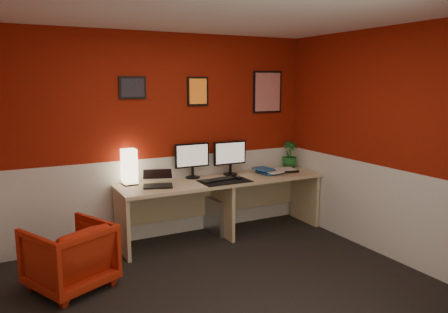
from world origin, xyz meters
TOP-DOWN VIEW (x-y plane):
  - ground at (0.00, 0.00)m, footprint 4.00×3.50m
  - ceiling at (0.00, 0.00)m, footprint 4.00×3.50m
  - wall_back at (0.00, 1.75)m, footprint 4.00×0.01m
  - wall_front at (0.00, -1.75)m, footprint 4.00×0.01m
  - wall_right at (2.00, 0.00)m, footprint 0.01×3.50m
  - wainscot_back at (0.00, 1.75)m, footprint 4.00×0.01m
  - wainscot_right at (2.00, 0.00)m, footprint 0.01×3.50m
  - desk at (0.68, 1.41)m, footprint 2.60×0.65m
  - shoji_lamp at (-0.42, 1.64)m, footprint 0.16×0.16m
  - laptop at (-0.16, 1.38)m, footprint 0.38×0.32m
  - monitor_left at (0.38, 1.63)m, footprint 0.45×0.06m
  - monitor_right at (0.89, 1.58)m, footprint 0.45×0.06m
  - desk_mat at (0.65, 1.28)m, footprint 0.60×0.38m
  - keyboard at (0.57, 1.34)m, footprint 0.44×0.20m
  - mouse at (0.85, 1.31)m, footprint 0.06×0.10m
  - book_bottom at (1.25, 1.42)m, footprint 0.23×0.31m
  - book_middle at (1.28, 1.37)m, footprint 0.21×0.29m
  - book_top at (1.20, 1.42)m, footprint 0.22×0.28m
  - zen_tray at (1.60, 1.43)m, footprint 0.38×0.30m
  - potted_plant at (1.83, 1.60)m, footprint 0.24×0.24m
  - pc_tower at (0.69, 1.55)m, footprint 0.24×0.47m
  - armchair at (-1.23, 0.80)m, footprint 0.90×0.91m
  - art_left at (-0.32, 1.74)m, footprint 0.32×0.02m
  - art_center at (0.51, 1.74)m, footprint 0.28×0.02m
  - art_right at (1.53, 1.74)m, footprint 0.44×0.02m

SIDE VIEW (x-z plane):
  - ground at x=0.00m, z-range -0.01..0.01m
  - pc_tower at x=0.69m, z-range 0.00..0.45m
  - armchair at x=-1.23m, z-range 0.00..0.63m
  - desk at x=0.68m, z-range 0.00..0.73m
  - wainscot_back at x=0.00m, z-range 0.00..1.00m
  - wainscot_right at x=2.00m, z-range 0.00..1.00m
  - desk_mat at x=0.65m, z-range 0.73..0.74m
  - book_bottom at x=1.25m, z-range 0.73..0.76m
  - keyboard at x=0.57m, z-range 0.74..0.75m
  - zen_tray at x=1.60m, z-range 0.73..0.76m
  - mouse at x=0.85m, z-range 0.74..0.77m
  - book_middle at x=1.28m, z-range 0.76..0.78m
  - book_top at x=1.20m, z-range 0.78..0.80m
  - laptop at x=-0.16m, z-range 0.73..0.95m
  - potted_plant at x=1.83m, z-range 0.73..1.11m
  - shoji_lamp at x=-0.42m, z-range 0.73..1.13m
  - monitor_left at x=0.38m, z-range 0.73..1.31m
  - monitor_right at x=0.89m, z-range 0.73..1.31m
  - wall_back at x=0.00m, z-range 0.00..2.50m
  - wall_front at x=0.00m, z-range 0.00..2.50m
  - wall_right at x=2.00m, z-range 0.00..2.50m
  - art_right at x=1.53m, z-range 1.50..2.06m
  - art_center at x=0.51m, z-range 1.62..1.98m
  - art_left at x=-0.32m, z-range 1.72..1.98m
  - ceiling at x=0.00m, z-range 2.50..2.50m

